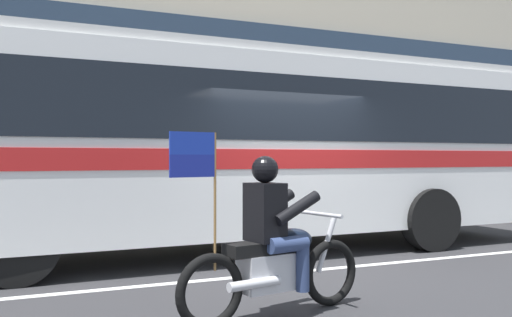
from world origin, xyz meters
TOP-DOWN VIEW (x-y plane):
  - ground_plane at (0.00, 0.00)m, footprint 60.00×60.00m
  - sidewalk_curb at (0.00, 5.10)m, footprint 28.00×3.80m
  - lane_center_stripe at (0.00, -0.60)m, footprint 26.60×0.14m
  - transit_bus at (-0.33, 1.19)m, footprint 10.89×2.85m
  - motorcycle_with_rider at (-1.40, -2.39)m, footprint 2.17×0.75m
  - fire_hydrant at (-0.24, 3.80)m, footprint 0.22×0.30m

SIDE VIEW (x-z plane):
  - ground_plane at x=0.00m, z-range 0.00..0.00m
  - lane_center_stripe at x=0.00m, z-range 0.00..0.01m
  - sidewalk_curb at x=0.00m, z-range 0.00..0.15m
  - fire_hydrant at x=-0.24m, z-range 0.14..0.89m
  - motorcycle_with_rider at x=-1.40m, z-range -0.22..1.55m
  - transit_bus at x=-0.33m, z-range 0.27..3.49m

